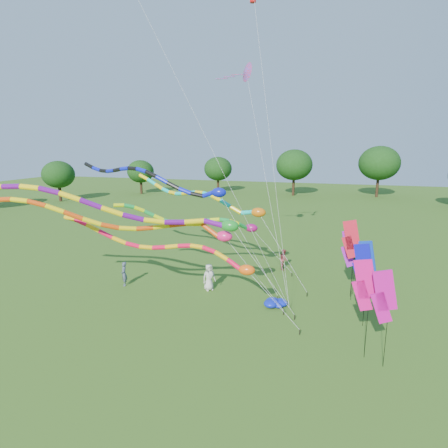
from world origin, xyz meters
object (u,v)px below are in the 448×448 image
(person_c, at_px, (284,259))
(person_a, at_px, (209,277))
(blue_nylon_heap, at_px, (276,303))
(person_b, at_px, (124,274))
(tube_kite_red, at_px, (175,249))
(tube_kite_orange, at_px, (134,222))

(person_c, bearing_deg, person_a, 132.12)
(blue_nylon_heap, bearing_deg, person_b, 178.07)
(blue_nylon_heap, relative_size, person_c, 0.96)
(person_a, relative_size, person_b, 1.07)
(tube_kite_red, relative_size, blue_nylon_heap, 9.03)
(tube_kite_orange, relative_size, person_a, 8.53)
(tube_kite_red, relative_size, person_a, 7.75)
(tube_kite_orange, height_order, blue_nylon_heap, tube_kite_orange)
(person_a, xyz_separation_m, person_c, (4.30, 5.73, -0.10))
(blue_nylon_heap, distance_m, person_b, 10.74)
(tube_kite_orange, xyz_separation_m, person_b, (-3.26, 3.89, -4.66))
(person_a, height_order, person_c, person_a)
(tube_kite_orange, bearing_deg, person_a, 44.38)
(blue_nylon_heap, height_order, person_a, person_a)
(tube_kite_orange, height_order, person_a, tube_kite_orange)
(person_c, bearing_deg, person_b, 111.91)
(tube_kite_orange, bearing_deg, person_c, 40.09)
(tube_kite_red, height_order, person_a, tube_kite_red)
(person_c, bearing_deg, tube_kite_orange, 135.41)
(blue_nylon_heap, height_order, person_c, person_c)
(tube_kite_red, height_order, person_c, tube_kite_red)
(tube_kite_orange, relative_size, blue_nylon_heap, 9.93)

